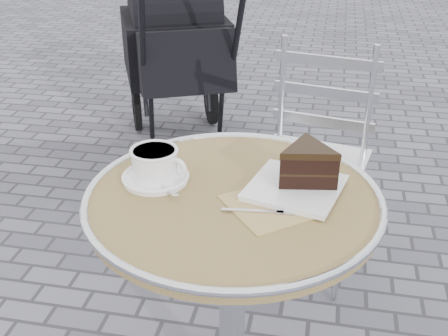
% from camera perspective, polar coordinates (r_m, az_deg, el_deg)
% --- Properties ---
extents(cafe_table, '(0.72, 0.72, 0.74)m').
position_cam_1_polar(cafe_table, '(1.43, 0.90, -8.48)').
color(cafe_table, silver).
rests_on(cafe_table, ground).
extents(cappuccino_set, '(0.17, 0.18, 0.08)m').
position_cam_1_polar(cappuccino_set, '(1.40, -6.97, 0.12)').
color(cappuccino_set, white).
rests_on(cappuccino_set, cafe_table).
extents(cake_plate_set, '(0.31, 0.34, 0.11)m').
position_cam_1_polar(cake_plate_set, '(1.36, 8.14, -0.22)').
color(cake_plate_set, tan).
rests_on(cake_plate_set, cafe_table).
extents(bistro_chair, '(0.46, 0.46, 0.88)m').
position_cam_1_polar(bistro_chair, '(2.15, 9.48, 3.53)').
color(bistro_chair, silver).
rests_on(bistro_chair, ground).
extents(baby_stroller, '(0.89, 1.20, 1.15)m').
position_cam_1_polar(baby_stroller, '(3.15, -4.70, 11.12)').
color(baby_stroller, black).
rests_on(baby_stroller, ground).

